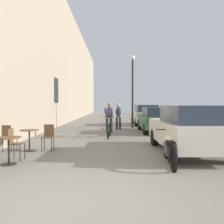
{
  "coord_description": "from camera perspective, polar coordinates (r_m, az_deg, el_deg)",
  "views": [
    {
      "loc": [
        0.68,
        -3.97,
        1.56
      ],
      "look_at": [
        0.75,
        15.96,
        1.0
      ],
      "focal_mm": 39.73,
      "sensor_mm": 36.0,
      "label": 1
    }
  ],
  "objects": [
    {
      "name": "pedestrian_near",
      "position": [
        14.19,
        -0.89,
        -0.85
      ],
      "size": [
        0.36,
        0.27,
        1.69
      ],
      "color": "#26262D",
      "rests_on": "ground_plane"
    },
    {
      "name": "ground_plane",
      "position": [
        4.32,
        -9.8,
        -19.64
      ],
      "size": [
        88.0,
        88.0,
        0.0
      ],
      "primitive_type": "plane",
      "color": "gray"
    },
    {
      "name": "cafe_table_near",
      "position": [
        7.09,
        -22.89,
        -6.97
      ],
      "size": [
        0.64,
        0.64,
        0.72
      ],
      "color": "black",
      "rests_on": "ground_plane"
    },
    {
      "name": "parked_car_second",
      "position": [
        14.4,
        9.84,
        -1.65
      ],
      "size": [
        1.73,
        4.06,
        1.44
      ],
      "color": "#23512D",
      "rests_on": "ground_plane"
    },
    {
      "name": "building_facade_left",
      "position": [
        18.8,
        -13.23,
        12.87
      ],
      "size": [
        0.54,
        68.0,
        10.49
      ],
      "color": "tan",
      "rests_on": "ground_plane"
    },
    {
      "name": "parked_car_third",
      "position": [
        19.57,
        7.41,
        -0.59
      ],
      "size": [
        1.89,
        4.42,
        1.57
      ],
      "color": "#B7B7BC",
      "rests_on": "ground_plane"
    },
    {
      "name": "cafe_chair_mid_toward_wall",
      "position": [
        9.07,
        -22.96,
        -5.13
      ],
      "size": [
        0.46,
        0.46,
        0.89
      ],
      "color": "black",
      "rests_on": "ground_plane"
    },
    {
      "name": "cyclist_on_bicycle",
      "position": [
        12.04,
        -0.87,
        -1.97
      ],
      "size": [
        0.52,
        1.76,
        1.74
      ],
      "color": "black",
      "rests_on": "ground_plane"
    },
    {
      "name": "street_lamp",
      "position": [
        16.8,
        4.54,
        6.89
      ],
      "size": [
        0.32,
        0.32,
        4.9
      ],
      "color": "black",
      "rests_on": "ground_plane"
    },
    {
      "name": "cafe_table_mid",
      "position": [
        8.9,
        -18.71,
        -5.19
      ],
      "size": [
        0.64,
        0.64,
        0.72
      ],
      "color": "black",
      "rests_on": "ground_plane"
    },
    {
      "name": "pedestrian_mid",
      "position": [
        15.64,
        1.27,
        -0.68
      ],
      "size": [
        0.34,
        0.24,
        1.66
      ],
      "color": "#26262D",
      "rests_on": "ground_plane"
    },
    {
      "name": "parked_motorcycle",
      "position": [
        6.82,
        12.91,
        -8.21
      ],
      "size": [
        0.62,
        2.14,
        0.92
      ],
      "color": "black",
      "rests_on": "ground_plane"
    },
    {
      "name": "cafe_chair_mid_toward_street",
      "position": [
        8.8,
        -14.65,
        -5.27
      ],
      "size": [
        0.38,
        0.38,
        0.89
      ],
      "color": "black",
      "rests_on": "ground_plane"
    },
    {
      "name": "parked_car_nearest",
      "position": [
        8.35,
        16.94,
        -3.68
      ],
      "size": [
        1.86,
        4.36,
        1.55
      ],
      "color": "beige",
      "rests_on": "ground_plane"
    },
    {
      "name": "cafe_chair_near_toward_street",
      "position": [
        7.63,
        -21.8,
        -6.39
      ],
      "size": [
        0.4,
        0.4,
        0.89
      ],
      "color": "black",
      "rests_on": "ground_plane"
    }
  ]
}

